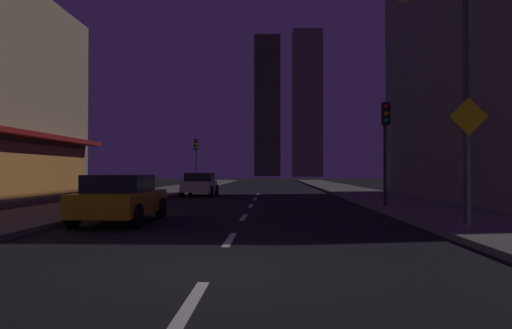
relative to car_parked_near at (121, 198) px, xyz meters
The scene contains 13 objects.
ground_plane 25.70m from the car_parked_near, 81.94° to the left, with size 78.00×136.00×0.10m, color black.
sidewalk_right 27.56m from the car_parked_near, 67.38° to the left, with size 4.00×76.00×0.15m, color #605E59.
sidewalk_left 25.67m from the car_parked_near, 97.61° to the left, with size 4.00×76.00×0.15m, color #605E59.
lane_marking_center 5.76m from the car_parked_near, 50.94° to the left, with size 0.16×28.20×0.01m.
skyscraper_distant_tall 140.00m from the car_parked_near, 88.74° to the left, with size 8.44×5.41×45.64m, color #3B382C.
skyscraper_distant_mid 127.33m from the car_parked_near, 83.18° to the left, with size 8.68×7.99×42.88m, color #635E4A.
car_parked_near is the anchor object (origin of this frame).
car_parked_far 15.56m from the car_parked_near, 90.00° to the left, with size 1.98×4.24×1.45m.
fire_hydrant_far_left 12.34m from the car_parked_near, 100.74° to the left, with size 0.42×0.30×0.65m.
traffic_light_near_right 10.64m from the car_parked_near, 28.47° to the left, with size 0.32×0.48×4.20m.
traffic_light_far_left 25.89m from the car_parked_near, 94.23° to the left, with size 0.32×0.48×4.20m.
street_lamp_right 10.03m from the car_parked_near, ahead, with size 1.96×0.56×6.58m.
pedestrian_crossing_sign 9.69m from the car_parked_near, 16.66° to the right, with size 0.91×0.08×3.15m.
Camera 1 is at (0.96, -7.40, 1.55)m, focal length 32.89 mm.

